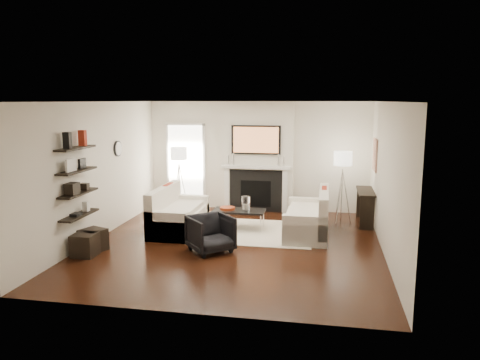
% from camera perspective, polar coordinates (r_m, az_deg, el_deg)
% --- Properties ---
extents(room_envelope, '(6.00, 6.00, 6.00)m').
position_cam_1_polar(room_envelope, '(8.73, -0.72, 0.64)').
color(room_envelope, black).
rests_on(room_envelope, ground).
extents(chimney_breast, '(1.80, 0.25, 2.70)m').
position_cam_1_polar(chimney_breast, '(11.54, 2.06, 2.85)').
color(chimney_breast, silver).
rests_on(chimney_breast, floor).
extents(fireplace_surround, '(1.30, 0.02, 1.04)m').
position_cam_1_polar(fireplace_surround, '(11.54, 1.94, -1.32)').
color(fireplace_surround, black).
rests_on(fireplace_surround, floor).
extents(firebox, '(0.75, 0.02, 0.65)m').
position_cam_1_polar(firebox, '(11.54, 1.93, -1.67)').
color(firebox, black).
rests_on(firebox, floor).
extents(mantel_pilaster_l, '(0.12, 0.08, 1.10)m').
position_cam_1_polar(mantel_pilaster_l, '(11.63, -1.59, -1.08)').
color(mantel_pilaster_l, white).
rests_on(mantel_pilaster_l, floor).
extents(mantel_pilaster_r, '(0.12, 0.08, 1.10)m').
position_cam_1_polar(mantel_pilaster_r, '(11.42, 5.49, -1.33)').
color(mantel_pilaster_r, white).
rests_on(mantel_pilaster_r, floor).
extents(mantel_shelf, '(1.70, 0.18, 0.07)m').
position_cam_1_polar(mantel_shelf, '(11.39, 1.92, 1.59)').
color(mantel_shelf, white).
rests_on(mantel_shelf, chimney_breast).
extents(tv_body, '(1.20, 0.06, 0.70)m').
position_cam_1_polar(tv_body, '(11.34, 1.96, 4.91)').
color(tv_body, black).
rests_on(tv_body, chimney_breast).
extents(tv_screen, '(1.10, 0.00, 0.62)m').
position_cam_1_polar(tv_screen, '(11.31, 1.93, 4.90)').
color(tv_screen, '#BF723F').
rests_on(tv_screen, tv_body).
extents(candlestick_l_tall, '(0.04, 0.04, 0.30)m').
position_cam_1_polar(candlestick_l_tall, '(11.47, -0.79, 2.59)').
color(candlestick_l_tall, silver).
rests_on(candlestick_l_tall, mantel_shelf).
extents(candlestick_l_short, '(0.04, 0.04, 0.24)m').
position_cam_1_polar(candlestick_l_short, '(11.50, -1.43, 2.45)').
color(candlestick_l_short, silver).
rests_on(candlestick_l_short, mantel_shelf).
extents(candlestick_r_tall, '(0.04, 0.04, 0.30)m').
position_cam_1_polar(candlestick_r_tall, '(11.30, 4.69, 2.45)').
color(candlestick_r_tall, silver).
rests_on(candlestick_r_tall, mantel_shelf).
extents(candlestick_r_short, '(0.04, 0.04, 0.24)m').
position_cam_1_polar(candlestick_r_short, '(11.30, 5.34, 2.28)').
color(candlestick_r_short, silver).
rests_on(candlestick_r_short, mantel_shelf).
extents(hallway_panel, '(0.90, 0.02, 2.10)m').
position_cam_1_polar(hallway_panel, '(12.09, -6.58, 1.67)').
color(hallway_panel, white).
rests_on(hallway_panel, floor).
extents(door_trim_l, '(0.06, 0.06, 2.16)m').
position_cam_1_polar(door_trim_l, '(12.22, -8.77, 1.71)').
color(door_trim_l, white).
rests_on(door_trim_l, floor).
extents(door_trim_r, '(0.06, 0.06, 2.16)m').
position_cam_1_polar(door_trim_r, '(11.94, -4.41, 1.61)').
color(door_trim_r, white).
rests_on(door_trim_r, floor).
extents(door_trim_top, '(1.02, 0.06, 0.06)m').
position_cam_1_polar(door_trim_top, '(11.97, -6.71, 6.79)').
color(door_trim_top, white).
rests_on(door_trim_top, wall_back).
extents(rug, '(2.60, 2.00, 0.01)m').
position_cam_1_polar(rug, '(9.87, 1.28, -6.29)').
color(rug, beige).
rests_on(rug, floor).
extents(loveseat_left_base, '(0.85, 1.80, 0.42)m').
position_cam_1_polar(loveseat_left_base, '(9.99, -7.41, -4.96)').
color(loveseat_left_base, silver).
rests_on(loveseat_left_base, floor).
extents(loveseat_left_back, '(0.18, 1.80, 0.80)m').
position_cam_1_polar(loveseat_left_back, '(10.02, -9.28, -3.10)').
color(loveseat_left_back, silver).
rests_on(loveseat_left_back, floor).
extents(loveseat_left_arm_n, '(0.85, 0.18, 0.60)m').
position_cam_1_polar(loveseat_left_arm_n, '(9.23, -8.97, -5.66)').
color(loveseat_left_arm_n, silver).
rests_on(loveseat_left_arm_n, floor).
extents(loveseat_left_arm_s, '(0.85, 0.18, 0.60)m').
position_cam_1_polar(loveseat_left_arm_s, '(10.72, -6.10, -3.43)').
color(loveseat_left_arm_s, silver).
rests_on(loveseat_left_arm_s, floor).
extents(loveseat_left_cushion, '(0.63, 1.44, 0.10)m').
position_cam_1_polar(loveseat_left_cushion, '(9.91, -7.17, -3.52)').
color(loveseat_left_cushion, silver).
rests_on(loveseat_left_cushion, loveseat_left_base).
extents(pillow_left_orange, '(0.10, 0.42, 0.42)m').
position_cam_1_polar(pillow_left_orange, '(10.26, -8.74, -1.63)').
color(pillow_left_orange, maroon).
rests_on(pillow_left_orange, loveseat_left_cushion).
extents(pillow_left_charcoal, '(0.10, 0.40, 0.40)m').
position_cam_1_polar(pillow_left_charcoal, '(9.71, -9.90, -2.37)').
color(pillow_left_charcoal, black).
rests_on(pillow_left_charcoal, loveseat_left_cushion).
extents(loveseat_right_base, '(0.85, 1.80, 0.42)m').
position_cam_1_polar(loveseat_right_base, '(9.72, 8.12, -5.39)').
color(loveseat_right_base, silver).
rests_on(loveseat_right_base, floor).
extents(loveseat_right_back, '(0.18, 1.80, 0.80)m').
position_cam_1_polar(loveseat_right_back, '(9.64, 10.15, -3.64)').
color(loveseat_right_back, silver).
rests_on(loveseat_right_back, floor).
extents(loveseat_right_arm_n, '(0.85, 0.18, 0.60)m').
position_cam_1_polar(loveseat_right_arm_n, '(8.92, 7.90, -6.17)').
color(loveseat_right_arm_n, silver).
rests_on(loveseat_right_arm_n, floor).
extents(loveseat_right_arm_s, '(0.85, 0.18, 0.60)m').
position_cam_1_polar(loveseat_right_arm_s, '(10.49, 8.32, -3.77)').
color(loveseat_right_arm_s, silver).
rests_on(loveseat_right_arm_s, floor).
extents(loveseat_right_cushion, '(0.63, 1.44, 0.10)m').
position_cam_1_polar(loveseat_right_cushion, '(9.66, 7.86, -3.89)').
color(loveseat_right_cushion, silver).
rests_on(loveseat_right_cushion, loveseat_right_base).
extents(pillow_right_orange, '(0.10, 0.42, 0.42)m').
position_cam_1_polar(pillow_right_orange, '(9.89, 10.20, -2.09)').
color(pillow_right_orange, maroon).
rests_on(pillow_right_orange, loveseat_right_cushion).
extents(pillow_right_charcoal, '(0.10, 0.40, 0.40)m').
position_cam_1_polar(pillow_right_charcoal, '(9.30, 10.17, -2.90)').
color(pillow_right_charcoal, black).
rests_on(pillow_right_charcoal, loveseat_right_cushion).
extents(coffee_table, '(1.10, 0.55, 0.04)m').
position_cam_1_polar(coffee_table, '(9.97, -0.13, -3.78)').
color(coffee_table, black).
rests_on(coffee_table, floor).
extents(coffee_leg_nw, '(0.02, 0.02, 0.38)m').
position_cam_1_polar(coffee_leg_nw, '(9.92, -3.22, -5.12)').
color(coffee_leg_nw, silver).
rests_on(coffee_leg_nw, floor).
extents(coffee_leg_ne, '(0.02, 0.02, 0.38)m').
position_cam_1_polar(coffee_leg_ne, '(9.74, 2.54, -5.40)').
color(coffee_leg_ne, silver).
rests_on(coffee_leg_ne, floor).
extents(coffee_leg_sw, '(0.02, 0.02, 0.38)m').
position_cam_1_polar(coffee_leg_sw, '(10.33, -2.64, -4.51)').
color(coffee_leg_sw, silver).
rests_on(coffee_leg_sw, floor).
extents(coffee_leg_se, '(0.02, 0.02, 0.38)m').
position_cam_1_polar(coffee_leg_se, '(10.16, 2.88, -4.76)').
color(coffee_leg_se, silver).
rests_on(coffee_leg_se, floor).
extents(hurricane_glass, '(0.18, 0.18, 0.32)m').
position_cam_1_polar(hurricane_glass, '(9.91, 0.72, -2.92)').
color(hurricane_glass, white).
rests_on(hurricane_glass, coffee_table).
extents(hurricane_candle, '(0.09, 0.09, 0.13)m').
position_cam_1_polar(hurricane_candle, '(9.93, 0.72, -3.28)').
color(hurricane_candle, white).
rests_on(hurricane_candle, coffee_table).
extents(copper_bowl, '(0.32, 0.32, 0.05)m').
position_cam_1_polar(copper_bowl, '(10.01, -1.54, -3.47)').
color(copper_bowl, '#CE4A22').
rests_on(copper_bowl, coffee_table).
extents(armchair, '(0.97, 0.97, 0.73)m').
position_cam_1_polar(armchair, '(8.55, -3.60, -6.33)').
color(armchair, black).
rests_on(armchair, floor).
extents(lamp_left_post, '(0.02, 0.02, 1.20)m').
position_cam_1_polar(lamp_left_post, '(11.60, -7.39, -0.93)').
color(lamp_left_post, silver).
rests_on(lamp_left_post, floor).
extents(lamp_left_shade, '(0.40, 0.40, 0.30)m').
position_cam_1_polar(lamp_left_shade, '(11.48, -7.48, 3.24)').
color(lamp_left_shade, white).
rests_on(lamp_left_shade, lamp_left_post).
extents(lamp_left_leg_a, '(0.25, 0.02, 1.23)m').
position_cam_1_polar(lamp_left_leg_a, '(11.57, -6.87, -0.95)').
color(lamp_left_leg_a, silver).
rests_on(lamp_left_leg_a, floor).
extents(lamp_left_leg_b, '(0.14, 0.22, 1.23)m').
position_cam_1_polar(lamp_left_leg_b, '(11.71, -7.50, -0.84)').
color(lamp_left_leg_b, silver).
rests_on(lamp_left_leg_b, floor).
extents(lamp_left_leg_c, '(0.14, 0.22, 1.23)m').
position_cam_1_polar(lamp_left_leg_c, '(11.53, -7.80, -1.01)').
color(lamp_left_leg_c, silver).
rests_on(lamp_left_leg_c, floor).
extents(lamp_right_post, '(0.02, 0.02, 1.20)m').
position_cam_1_polar(lamp_right_post, '(10.77, 12.27, -1.91)').
color(lamp_right_post, silver).
rests_on(lamp_right_post, floor).
extents(lamp_right_shade, '(0.40, 0.40, 0.30)m').
position_cam_1_polar(lamp_right_shade, '(10.63, 12.44, 2.59)').
color(lamp_right_shade, white).
rests_on(lamp_right_shade, lamp_right_post).
extents(lamp_right_leg_a, '(0.25, 0.02, 1.23)m').
position_cam_1_polar(lamp_right_leg_a, '(10.77, 12.86, -1.92)').
color(lamp_right_leg_a, silver).
rests_on(lamp_right_leg_a, floor).
extents(lamp_right_leg_b, '(0.14, 0.22, 1.23)m').
position_cam_1_polar(lamp_right_leg_b, '(10.86, 11.97, -1.80)').
color(lamp_right_leg_b, silver).
rests_on(lamp_right_leg_b, floor).
extents(lamp_right_leg_c, '(0.14, 0.22, 1.23)m').
position_cam_1_polar(lamp_right_leg_c, '(10.67, 11.99, -2.00)').
color(lamp_right_leg_c, silver).
rests_on(lamp_right_leg_c, floor).
extents(console_top, '(0.35, 1.20, 0.04)m').
position_cam_1_polar(console_top, '(10.74, 15.08, -1.34)').
color(console_top, black).
rests_on(console_top, floor).
extents(console_leg_n, '(0.30, 0.04, 0.71)m').
position_cam_1_polar(console_leg_n, '(10.28, 15.22, -3.97)').
color(console_leg_n, black).
rests_on(console_leg_n, floor).
extents(console_leg_s, '(0.30, 0.04, 0.71)m').
position_cam_1_polar(console_leg_s, '(11.35, 14.78, -2.68)').
color(console_leg_s, black).
rests_on(console_leg_s, floor).
extents(wall_art, '(0.03, 0.70, 0.70)m').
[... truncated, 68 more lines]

